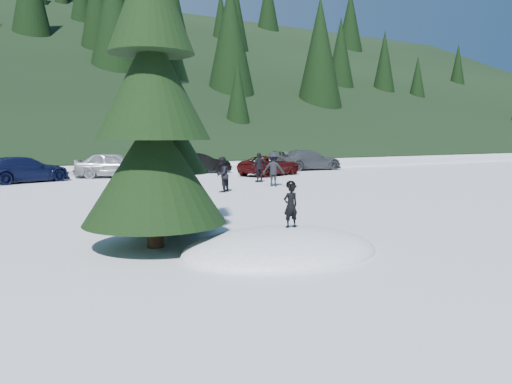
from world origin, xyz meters
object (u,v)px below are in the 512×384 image
adult_0 (222,175)px  car_7 (309,160)px  spruce_short (174,152)px  adult_1 (259,168)px  car_5 (200,163)px  car_6 (270,165)px  car_3 (24,170)px  spruce_tall (153,99)px  car_4 (114,165)px  child_skier (291,206)px  adult_2 (274,169)px

adult_0 → car_7: (11.97, 9.85, -0.05)m
spruce_short → adult_1: bearing=50.7°
car_5 → car_6: 5.08m
car_6 → car_7: car_7 is taller
car_6 → car_3: bearing=59.0°
spruce_tall → car_4: 20.08m
child_skier → car_6: 20.77m
car_4 → car_5: size_ratio=1.10×
child_skier → adult_1: adult_1 is taller
spruce_tall → car_5: spruce_tall is taller
car_4 → adult_1: bearing=-114.0°
adult_1 → spruce_short: bearing=50.0°
spruce_tall → adult_0: bearing=56.0°
adult_0 → car_4: bearing=-113.4°
spruce_short → car_7: bearing=45.8°
car_3 → car_5: bearing=-101.7°
car_6 → adult_1: bearing=120.4°
spruce_short → car_6: 19.22m
spruce_short → adult_1: size_ratio=3.36×
car_3 → car_7: size_ratio=0.94×
child_skier → car_7: bearing=-124.6°
car_6 → child_skier: bearing=128.6°
spruce_tall → car_7: size_ratio=1.69×
child_skier → adult_0: bearing=-106.2°
car_4 → adult_0: bearing=-142.9°
spruce_short → car_3: size_ratio=1.12×
car_7 → adult_0: bearing=132.8°
car_3 → car_4: size_ratio=1.07×
adult_1 → car_5: (-0.10, 7.77, -0.12)m
child_skier → adult_2: (7.03, 11.90, -0.10)m
spruce_tall → child_skier: (2.57, -1.64, -2.35)m
adult_0 → car_4: adult_0 is taller
adult_0 → car_6: 9.84m
child_skier → car_4: bearing=-91.5°
spruce_tall → adult_1: size_ratio=5.39×
adult_1 → adult_2: (-0.51, -2.25, 0.06)m
car_3 → car_5: car_3 is taller
spruce_short → car_6: bearing=50.8°
adult_0 → car_5: 11.69m
car_6 → spruce_tall: bearing=120.3°
child_skier → car_3: bearing=-77.8°
child_skier → car_6: child_skier is taller
adult_1 → car_3: (-11.06, 6.25, -0.10)m
child_skier → car_6: (10.54, 17.89, -0.33)m
adult_0 → car_7: bearing=-176.0°
adult_0 → car_4: size_ratio=0.35×
adult_1 → car_4: (-6.08, 6.99, -0.03)m
spruce_tall → adult_1: (10.10, 12.51, -2.52)m
car_6 → adult_2: bearing=128.8°
spruce_short → car_3: spruce_short is taller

